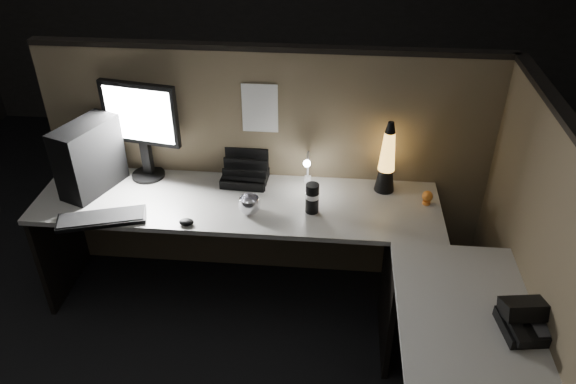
# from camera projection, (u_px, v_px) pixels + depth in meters

# --- Properties ---
(floor) EXTENTS (6.00, 6.00, 0.00)m
(floor) POSITION_uv_depth(u_px,v_px,m) (252.00, 373.00, 3.08)
(floor) COLOR black
(floor) RESTS_ON ground
(room_shell) EXTENTS (6.00, 6.00, 6.00)m
(room_shell) POSITION_uv_depth(u_px,v_px,m) (238.00, 100.00, 2.19)
(room_shell) COLOR silver
(room_shell) RESTS_ON ground
(partition_back) EXTENTS (2.66, 0.06, 1.50)m
(partition_back) POSITION_uv_depth(u_px,v_px,m) (270.00, 169.00, 3.44)
(partition_back) COLOR brown
(partition_back) RESTS_ON ground
(partition_right) EXTENTS (0.06, 1.66, 1.50)m
(partition_right) POSITION_uv_depth(u_px,v_px,m) (528.00, 272.00, 2.65)
(partition_right) COLOR brown
(partition_right) RESTS_ON ground
(desk) EXTENTS (2.60, 1.60, 0.73)m
(desk) POSITION_uv_depth(u_px,v_px,m) (289.00, 264.00, 2.96)
(desk) COLOR #ADAAA3
(desk) RESTS_ON ground
(pc_tower) EXTENTS (0.31, 0.43, 0.41)m
(pc_tower) POSITION_uv_depth(u_px,v_px,m) (89.00, 157.00, 3.19)
(pc_tower) COLOR black
(pc_tower) RESTS_ON desk
(monitor) EXTENTS (0.46, 0.20, 0.60)m
(monitor) POSITION_uv_depth(u_px,v_px,m) (141.00, 122.00, 3.23)
(monitor) COLOR black
(monitor) RESTS_ON desk
(keyboard) EXTENTS (0.49, 0.28, 0.02)m
(keyboard) POSITION_uv_depth(u_px,v_px,m) (102.00, 219.00, 3.02)
(keyboard) COLOR black
(keyboard) RESTS_ON desk
(mouse) EXTENTS (0.08, 0.06, 0.03)m
(mouse) POSITION_uv_depth(u_px,v_px,m) (186.00, 222.00, 2.99)
(mouse) COLOR black
(mouse) RESTS_ON desk
(clip_lamp) EXTENTS (0.04, 0.17, 0.22)m
(clip_lamp) POSITION_uv_depth(u_px,v_px,m) (307.00, 168.00, 3.24)
(clip_lamp) COLOR white
(clip_lamp) RESTS_ON desk
(organizer) EXTENTS (0.28, 0.25, 0.20)m
(organizer) POSITION_uv_depth(u_px,v_px,m) (246.00, 173.00, 3.35)
(organizer) COLOR black
(organizer) RESTS_ON desk
(lava_lamp) EXTENTS (0.12, 0.12, 0.44)m
(lava_lamp) POSITION_uv_depth(u_px,v_px,m) (387.00, 163.00, 3.19)
(lava_lamp) COLOR black
(lava_lamp) RESTS_ON desk
(travel_mug) EXTENTS (0.08, 0.08, 0.17)m
(travel_mug) POSITION_uv_depth(u_px,v_px,m) (312.00, 198.00, 3.05)
(travel_mug) COLOR black
(travel_mug) RESTS_ON desk
(steel_mug) EXTENTS (0.14, 0.14, 0.10)m
(steel_mug) POSITION_uv_depth(u_px,v_px,m) (249.00, 205.00, 3.07)
(steel_mug) COLOR silver
(steel_mug) RESTS_ON desk
(figurine) EXTENTS (0.06, 0.06, 0.06)m
(figurine) POSITION_uv_depth(u_px,v_px,m) (427.00, 196.00, 3.14)
(figurine) COLOR orange
(figurine) RESTS_ON desk
(pinned_paper) EXTENTS (0.21, 0.00, 0.29)m
(pinned_paper) POSITION_uv_depth(u_px,v_px,m) (260.00, 108.00, 3.19)
(pinned_paper) COLOR white
(pinned_paper) RESTS_ON partition_back
(desk_phone) EXTENTS (0.26, 0.27, 0.14)m
(desk_phone) POSITION_uv_depth(u_px,v_px,m) (529.00, 319.00, 2.35)
(desk_phone) COLOR black
(desk_phone) RESTS_ON desk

